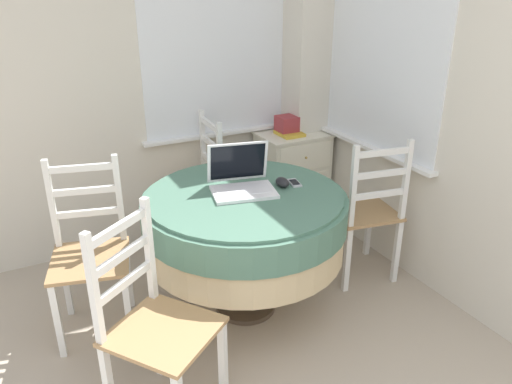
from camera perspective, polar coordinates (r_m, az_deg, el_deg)
name	(u,v)px	position (r m, az deg, el deg)	size (l,w,h in m)	color
corner_room_shell	(310,96)	(2.72, 6.18, 10.88)	(4.12, 5.02, 2.55)	beige
round_dining_table	(245,220)	(2.82, -1.29, -3.22)	(1.15, 1.15, 0.76)	#4C3D2D
laptop	(242,181)	(2.78, -1.66, 1.26)	(0.40, 0.37, 0.26)	white
computer_mouse	(282,182)	(2.84, 3.04, 1.12)	(0.07, 0.11, 0.05)	black
cell_phone	(294,183)	(2.89, 4.41, 1.05)	(0.08, 0.13, 0.01)	#B2B7BC
dining_chair_near_back_window	(194,188)	(3.60, -7.07, 0.45)	(0.44, 0.43, 0.98)	#A87F51
dining_chair_near_right_window	(365,212)	(3.29, 12.35, -2.28)	(0.48, 0.49, 0.98)	#A87F51
dining_chair_camera_near	(155,326)	(2.29, -11.52, -14.80)	(0.58, 0.58, 0.98)	#A87F51
dining_chair_left_flank	(90,254)	(2.90, -18.40, -6.71)	(0.50, 0.51, 0.98)	#A87F51
corner_cabinet	(292,178)	(4.02, 4.12, 1.61)	(0.53, 0.40, 0.75)	silver
storage_box	(287,125)	(3.86, 3.54, 7.64)	(0.15, 0.15, 0.14)	#9E3338
book_on_cabinet	(290,134)	(3.84, 3.85, 6.69)	(0.17, 0.20, 0.02)	gold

